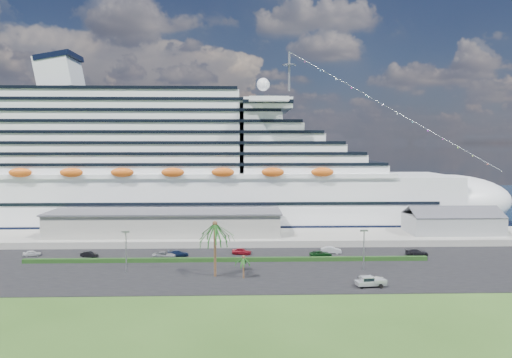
{
  "coord_description": "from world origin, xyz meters",
  "views": [
    {
      "loc": [
        -5.0,
        -91.27,
        25.9
      ],
      "look_at": [
        -1.27,
        30.0,
        17.18
      ],
      "focal_mm": 35.0,
      "sensor_mm": 36.0,
      "label": 1
    }
  ],
  "objects_px": {
    "cruise_ship": "(188,173)",
    "pickup_truck": "(370,281)",
    "parked_car_3": "(178,253)",
    "boat_trailer": "(371,278)"
  },
  "relations": [
    {
      "from": "cruise_ship",
      "to": "pickup_truck",
      "type": "bearing_deg",
      "value": -59.71
    },
    {
      "from": "cruise_ship",
      "to": "parked_car_3",
      "type": "height_order",
      "value": "cruise_ship"
    },
    {
      "from": "cruise_ship",
      "to": "boat_trailer",
      "type": "xyz_separation_m",
      "value": [
        40.45,
        -65.93,
        -15.57
      ]
    },
    {
      "from": "cruise_ship",
      "to": "pickup_truck",
      "type": "xyz_separation_m",
      "value": [
        39.75,
        -68.06,
        -15.53
      ]
    },
    {
      "from": "pickup_truck",
      "to": "boat_trailer",
      "type": "bearing_deg",
      "value": 71.77
    },
    {
      "from": "parked_car_3",
      "to": "pickup_truck",
      "type": "bearing_deg",
      "value": -128.45
    },
    {
      "from": "pickup_truck",
      "to": "boat_trailer",
      "type": "xyz_separation_m",
      "value": [
        0.7,
        2.13,
        -0.04
      ]
    },
    {
      "from": "parked_car_3",
      "to": "pickup_truck",
      "type": "relative_size",
      "value": 0.84
    },
    {
      "from": "cruise_ship",
      "to": "parked_car_3",
      "type": "bearing_deg",
      "value": -87.01
    },
    {
      "from": "parked_car_3",
      "to": "boat_trailer",
      "type": "xyz_separation_m",
      "value": [
        38.22,
        -23.36,
        0.32
      ]
    }
  ]
}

